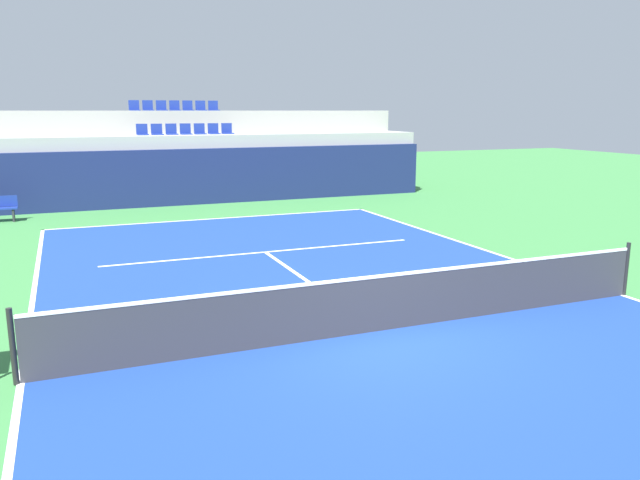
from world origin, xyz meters
TOP-DOWN VIEW (x-y plane):
  - ground_plane at (0.00, 0.00)m, footprint 80.00×80.00m
  - court_surface at (0.00, 0.00)m, footprint 11.00×24.00m
  - baseline_far at (0.00, 11.95)m, footprint 11.00×0.10m
  - sideline_left at (-5.45, 0.00)m, footprint 0.10×24.00m
  - sideline_right at (5.45, 0.00)m, footprint 0.10×24.00m
  - service_line_far at (0.00, 6.40)m, footprint 8.26×0.10m
  - centre_service_line at (0.00, 3.20)m, footprint 0.10×6.40m
  - back_wall at (0.00, 15.61)m, footprint 19.77×0.30m
  - stands_tier_lower at (0.00, 16.96)m, footprint 19.77×2.40m
  - stands_tier_upper at (0.00, 19.36)m, footprint 19.77×2.40m
  - seating_row_lower at (0.00, 17.06)m, footprint 3.88×0.44m
  - seating_row_upper at (0.00, 19.46)m, footprint 3.88×0.44m
  - tennis_net at (0.00, 0.00)m, footprint 11.08×0.08m

SIDE VIEW (x-z plane):
  - ground_plane at x=0.00m, z-range 0.00..0.00m
  - court_surface at x=0.00m, z-range 0.00..0.01m
  - baseline_far at x=0.00m, z-range 0.01..0.01m
  - sideline_left at x=-5.45m, z-range 0.01..0.01m
  - sideline_right at x=5.45m, z-range 0.01..0.01m
  - service_line_far at x=0.00m, z-range 0.01..0.01m
  - centre_service_line at x=0.00m, z-range 0.01..0.01m
  - tennis_net at x=0.00m, z-range -0.03..1.04m
  - back_wall at x=0.00m, z-range 0.00..2.17m
  - stands_tier_lower at x=0.00m, z-range 0.00..2.67m
  - stands_tier_upper at x=0.00m, z-range 0.00..3.62m
  - seating_row_lower at x=0.00m, z-range 2.58..3.02m
  - seating_row_upper at x=0.00m, z-range 3.52..3.96m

